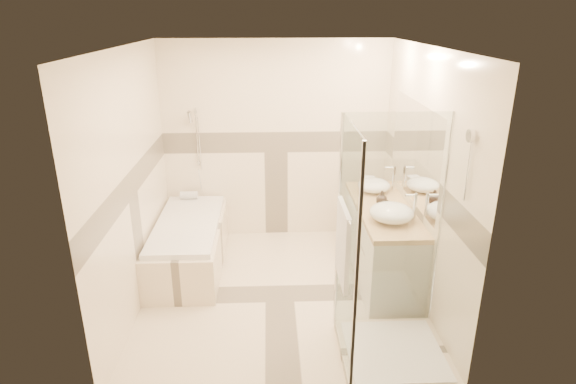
{
  "coord_description": "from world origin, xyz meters",
  "views": [
    {
      "loc": [
        -0.09,
        -4.37,
        2.78
      ],
      "look_at": [
        0.1,
        0.25,
        1.05
      ],
      "focal_mm": 30.0,
      "sensor_mm": 36.0,
      "label": 1
    }
  ],
  "objects_px": {
    "vanity": "(382,243)",
    "amenity_bottle_a": "(385,204)",
    "bathtub": "(189,242)",
    "vessel_sink_far": "(392,213)",
    "amenity_bottle_b": "(382,198)",
    "vessel_sink_near": "(374,185)",
    "shower_enclosure": "(382,303)"
  },
  "relations": [
    {
      "from": "vessel_sink_near",
      "to": "bathtub",
      "type": "bearing_deg",
      "value": -177.04
    },
    {
      "from": "vessel_sink_near",
      "to": "amenity_bottle_a",
      "type": "xyz_separation_m",
      "value": [
        0.0,
        -0.57,
        0.0
      ]
    },
    {
      "from": "shower_enclosure",
      "to": "amenity_bottle_a",
      "type": "bearing_deg",
      "value": 76.72
    },
    {
      "from": "amenity_bottle_b",
      "to": "bathtub",
      "type": "bearing_deg",
      "value": 172.07
    },
    {
      "from": "vanity",
      "to": "amenity_bottle_a",
      "type": "xyz_separation_m",
      "value": [
        -0.02,
        -0.11,
        0.5
      ]
    },
    {
      "from": "bathtub",
      "to": "vessel_sink_far",
      "type": "bearing_deg",
      "value": -18.69
    },
    {
      "from": "bathtub",
      "to": "vanity",
      "type": "relative_size",
      "value": 1.05
    },
    {
      "from": "vanity",
      "to": "vessel_sink_near",
      "type": "relative_size",
      "value": 4.36
    },
    {
      "from": "shower_enclosure",
      "to": "vessel_sink_near",
      "type": "height_order",
      "value": "shower_enclosure"
    },
    {
      "from": "vanity",
      "to": "vessel_sink_far",
      "type": "distance_m",
      "value": 0.63
    },
    {
      "from": "bathtub",
      "to": "amenity_bottle_b",
      "type": "bearing_deg",
      "value": -7.93
    },
    {
      "from": "shower_enclosure",
      "to": "vessel_sink_near",
      "type": "relative_size",
      "value": 5.49
    },
    {
      "from": "bathtub",
      "to": "shower_enclosure",
      "type": "bearing_deg",
      "value": -41.1
    },
    {
      "from": "vessel_sink_far",
      "to": "bathtub",
      "type": "bearing_deg",
      "value": 161.31
    },
    {
      "from": "bathtub",
      "to": "amenity_bottle_a",
      "type": "bearing_deg",
      "value": -12.31
    },
    {
      "from": "vessel_sink_far",
      "to": "amenity_bottle_a",
      "type": "relative_size",
      "value": 2.77
    },
    {
      "from": "vanity",
      "to": "shower_enclosure",
      "type": "distance_m",
      "value": 1.31
    },
    {
      "from": "shower_enclosure",
      "to": "amenity_bottle_b",
      "type": "xyz_separation_m",
      "value": [
        0.27,
        1.32,
        0.42
      ]
    },
    {
      "from": "bathtub",
      "to": "vessel_sink_far",
      "type": "relative_size",
      "value": 3.9
    },
    {
      "from": "vessel_sink_far",
      "to": "amenity_bottle_b",
      "type": "height_order",
      "value": "vessel_sink_far"
    },
    {
      "from": "amenity_bottle_a",
      "to": "amenity_bottle_b",
      "type": "distance_m",
      "value": 0.17
    },
    {
      "from": "vessel_sink_near",
      "to": "vessel_sink_far",
      "type": "height_order",
      "value": "vessel_sink_far"
    },
    {
      "from": "vanity",
      "to": "shower_enclosure",
      "type": "bearing_deg",
      "value": -102.97
    },
    {
      "from": "vanity",
      "to": "vessel_sink_far",
      "type": "bearing_deg",
      "value": -93.09
    },
    {
      "from": "vanity",
      "to": "amenity_bottle_b",
      "type": "bearing_deg",
      "value": 110.52
    },
    {
      "from": "vessel_sink_far",
      "to": "amenity_bottle_a",
      "type": "height_order",
      "value": "vessel_sink_far"
    },
    {
      "from": "shower_enclosure",
      "to": "amenity_bottle_b",
      "type": "relative_size",
      "value": 12.95
    },
    {
      "from": "vanity",
      "to": "amenity_bottle_a",
      "type": "distance_m",
      "value": 0.52
    },
    {
      "from": "vessel_sink_far",
      "to": "amenity_bottle_b",
      "type": "distance_m",
      "value": 0.42
    },
    {
      "from": "amenity_bottle_b",
      "to": "amenity_bottle_a",
      "type": "bearing_deg",
      "value": -90.0
    },
    {
      "from": "vanity",
      "to": "amenity_bottle_a",
      "type": "bearing_deg",
      "value": -99.86
    },
    {
      "from": "vanity",
      "to": "vessel_sink_near",
      "type": "xyz_separation_m",
      "value": [
        -0.02,
        0.46,
        0.5
      ]
    }
  ]
}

